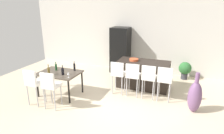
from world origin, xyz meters
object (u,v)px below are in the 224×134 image
dining_table (59,74)px  wine_bottle_end (49,71)px  wine_bottle_middle (56,67)px  fruit_bowl (134,60)px  wine_bottle_inner (63,71)px  wine_bottle_far (74,67)px  bar_chair_right (149,76)px  wine_glass_left (68,73)px  refrigerator (120,50)px  bar_chair_left (118,73)px  dining_chair_near (33,82)px  floor_vase (195,97)px  bar_chair_middle (133,74)px  bar_chair_far (165,78)px  dining_chair_far (50,85)px  kitchen_island (143,74)px  potted_plant (185,69)px

dining_table → wine_bottle_end: bearing=-117.7°
wine_bottle_middle → fruit_bowl: (2.16, 1.30, 0.11)m
wine_bottle_inner → fruit_bowl: (1.72, 1.58, 0.11)m
wine_bottle_middle → wine_bottle_far: size_ratio=0.90×
wine_bottle_far → bar_chair_right: bearing=10.5°
wine_bottle_end → fruit_bowl: (2.11, 1.72, 0.10)m
wine_glass_left → refrigerator: 3.13m
bar_chair_left → wine_bottle_inner: (-1.42, -0.87, 0.15)m
dining_chair_near → wine_glass_left: size_ratio=6.03×
dining_table → floor_vase: (3.88, 0.38, -0.24)m
bar_chair_middle → bar_chair_far: same height
floor_vase → wine_bottle_far: bearing=-178.8°
bar_chair_right → wine_bottle_end: bearing=-159.8°
dining_chair_far → floor_vase: bearing=18.2°
fruit_bowl → floor_vase: size_ratio=0.28×
kitchen_island → refrigerator: (-1.26, 1.33, 0.46)m
kitchen_island → dining_chair_far: (-2.00, -2.29, 0.24)m
bar_chair_middle → dining_chair_far: (-1.84, -1.53, 0.00)m
bar_chair_far → refrigerator: 2.93m
dining_chair_far → wine_bottle_inner: 0.68m
floor_vase → wine_bottle_middle: bearing=-176.6°
dining_chair_far → bar_chair_left: bearing=48.2°
kitchen_island → potted_plant: bearing=45.2°
bar_chair_left → refrigerator: (-0.63, 2.09, 0.22)m
wine_bottle_end → floor_vase: size_ratio=0.29×
bar_chair_right → fruit_bowl: 1.00m
wine_glass_left → wine_bottle_far: bearing=104.7°
floor_vase → potted_plant: floor_vase is taller
bar_chair_right → potted_plant: size_ratio=1.59×
kitchen_island → bar_chair_middle: size_ratio=1.61×
bar_chair_far → fruit_bowl: bearing=147.2°
wine_bottle_middle → fruit_bowl: 2.52m
bar_chair_far → bar_chair_middle: bearing=180.0°
bar_chair_middle → wine_bottle_inner: 2.09m
dining_chair_near → potted_plant: 5.30m
bar_chair_middle → dining_chair_near: 2.85m
kitchen_island → wine_bottle_far: size_ratio=5.61×
dining_chair_near → wine_bottle_end: wine_bottle_end is taller
bar_chair_middle → fruit_bowl: size_ratio=3.50×
dining_chair_near → refrigerator: size_ratio=0.57×
bar_chair_right → refrigerator: (-1.58, 2.09, 0.22)m
wine_glass_left → dining_chair_near: bearing=-145.9°
wine_bottle_end → wine_glass_left: bearing=1.3°
wine_bottle_far → floor_vase: floor_vase is taller
bar_chair_middle → bar_chair_far: (0.94, -0.00, 0.00)m
wine_bottle_far → fruit_bowl: wine_bottle_far is taller
wine_bottle_middle → bar_chair_left: bearing=17.6°
wine_bottle_end → refrigerator: 3.32m
fruit_bowl → potted_plant: 2.21m
kitchen_island → dining_table: (-2.28, -1.49, 0.21)m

